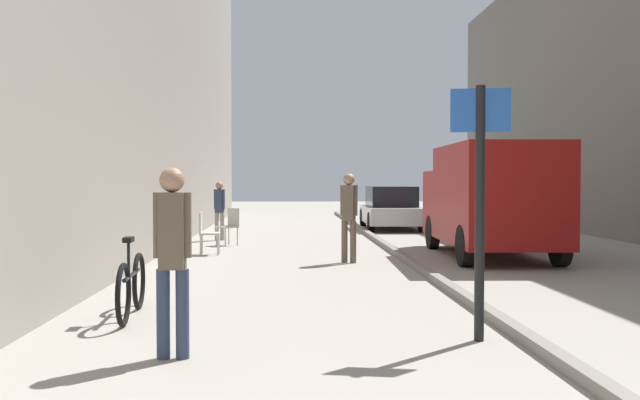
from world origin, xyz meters
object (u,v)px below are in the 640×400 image
at_px(cafe_chair_by_doorway, 230,224).
at_px(pedestrian_main_foreground, 349,211).
at_px(delivery_van, 490,198).
at_px(pedestrian_far_crossing, 219,206).
at_px(bicycle_leaning, 132,286).
at_px(parked_car, 391,208).
at_px(cafe_chair_near_window, 206,230).
at_px(pedestrian_mid_block, 172,249).
at_px(street_sign_post, 480,190).

bearing_deg(cafe_chair_by_doorway, pedestrian_main_foreground, 174.51).
bearing_deg(delivery_van, pedestrian_far_crossing, 146.68).
bearing_deg(delivery_van, bicycle_leaning, -133.35).
bearing_deg(pedestrian_far_crossing, pedestrian_main_foreground, 137.88).
height_order(parked_car, cafe_chair_by_doorway, parked_car).
bearing_deg(cafe_chair_near_window, delivery_van, 81.00).
height_order(pedestrian_mid_block, cafe_chair_near_window, pedestrian_mid_block).
xyz_separation_m(pedestrian_mid_block, cafe_chair_by_doorway, (-0.42, 10.99, -0.47)).
distance_m(pedestrian_main_foreground, pedestrian_mid_block, 7.52).
relative_size(parked_car, bicycle_leaning, 2.40).
bearing_deg(cafe_chair_near_window, bicycle_leaning, -2.70).
relative_size(cafe_chair_near_window, cafe_chair_by_doorway, 1.00).
bearing_deg(street_sign_post, delivery_van, -97.59).
height_order(pedestrian_mid_block, delivery_van, delivery_van).
relative_size(pedestrian_far_crossing, street_sign_post, 0.62).
distance_m(bicycle_leaning, cafe_chair_by_doorway, 9.08).
bearing_deg(pedestrian_mid_block, parked_car, 75.37).
xyz_separation_m(parked_car, bicycle_leaning, (-5.38, -14.70, -0.33)).
bearing_deg(delivery_van, cafe_chair_near_window, 175.15).
bearing_deg(pedestrian_main_foreground, street_sign_post, -64.01).
bearing_deg(delivery_van, parked_car, 97.42).
xyz_separation_m(pedestrian_mid_block, parked_car, (4.56, 16.62, -0.30)).
bearing_deg(bicycle_leaning, cafe_chair_by_doorway, 84.39).
distance_m(pedestrian_main_foreground, bicycle_leaning, 6.13).
height_order(pedestrian_far_crossing, cafe_chair_near_window, pedestrian_far_crossing).
height_order(pedestrian_far_crossing, bicycle_leaning, pedestrian_far_crossing).
distance_m(pedestrian_mid_block, pedestrian_far_crossing, 12.49).
height_order(street_sign_post, cafe_chair_by_doorway, street_sign_post).
relative_size(pedestrian_mid_block, delivery_van, 0.35).
distance_m(delivery_van, bicycle_leaning, 8.79).
bearing_deg(street_sign_post, pedestrian_mid_block, 20.40).
height_order(street_sign_post, bicycle_leaning, street_sign_post).
relative_size(pedestrian_far_crossing, cafe_chair_near_window, 1.72).
bearing_deg(pedestrian_far_crossing, cafe_chair_by_doorway, 123.08).
height_order(street_sign_post, cafe_chair_near_window, street_sign_post).
xyz_separation_m(bicycle_leaning, cafe_chair_near_window, (0.05, 6.88, 0.17)).
bearing_deg(cafe_chair_near_window, pedestrian_mid_block, 2.68).
xyz_separation_m(pedestrian_main_foreground, bicycle_leaning, (-3.08, -5.25, -0.65)).
xyz_separation_m(delivery_van, street_sign_post, (-2.39, -7.52, 0.27)).
relative_size(bicycle_leaning, cafe_chair_by_doorway, 1.88).
relative_size(pedestrian_far_crossing, bicycle_leaning, 0.91).
relative_size(street_sign_post, cafe_chair_by_doorway, 2.77).
bearing_deg(cafe_chair_by_doorway, pedestrian_mid_block, 141.53).
bearing_deg(parked_car, cafe_chair_near_window, -122.92).
xyz_separation_m(pedestrian_mid_block, street_sign_post, (3.01, 0.55, 0.53)).
relative_size(pedestrian_mid_block, cafe_chair_by_doorway, 1.87).
bearing_deg(pedestrian_far_crossing, cafe_chair_near_window, 108.60).
relative_size(delivery_van, cafe_chair_near_window, 5.33).
height_order(delivery_van, cafe_chair_by_doorway, delivery_van).
bearing_deg(pedestrian_far_crossing, bicycle_leaning, 107.62).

